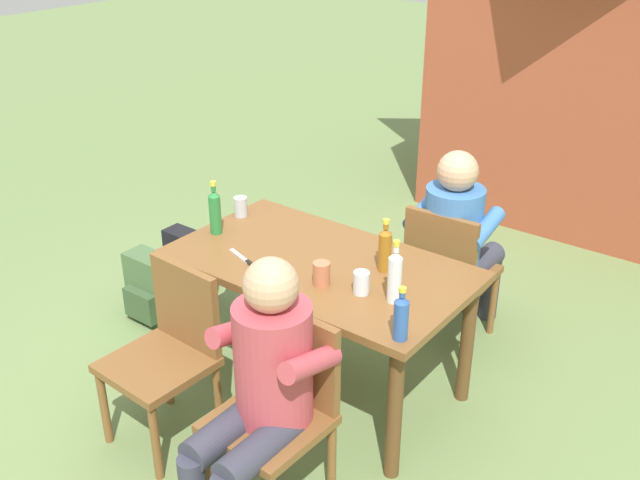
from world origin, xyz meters
name	(u,v)px	position (x,y,z in m)	size (l,w,h in m)	color
ground_plane	(320,382)	(0.00, 0.00, 0.00)	(24.00, 24.00, 0.00)	#6B844C
dining_table	(320,279)	(0.00, 0.00, 0.64)	(1.50, 0.85, 0.74)	brown
chair_near_right	(280,403)	(0.34, -0.73, 0.49)	(0.46, 0.46, 0.87)	brown
chair_far_right	(447,270)	(0.34, 0.73, 0.49)	(0.46, 0.46, 0.87)	brown
chair_near_left	(169,347)	(-0.34, -0.73, 0.49)	(0.46, 0.46, 0.87)	brown
person_in_white_shirt	(261,383)	(0.34, -0.83, 0.66)	(0.47, 0.62, 1.18)	#B7424C
person_in_plaid_shirt	(458,236)	(0.34, 0.83, 0.66)	(0.47, 0.62, 1.18)	#3D70B2
bottle_amber	(385,249)	(0.30, 0.12, 0.86)	(0.06, 0.06, 0.27)	#996019
bottle_green	(215,211)	(-0.64, -0.07, 0.87)	(0.06, 0.06, 0.30)	#287A38
bottle_blue	(401,317)	(0.67, -0.34, 0.85)	(0.06, 0.06, 0.24)	#2D56A3
bottle_clear	(395,276)	(0.49, -0.10, 0.87)	(0.06, 0.06, 0.30)	white
cup_steel	(241,207)	(-0.69, 0.17, 0.80)	(0.08, 0.08, 0.11)	#B2B7BC
cup_glass	(361,283)	(0.34, -0.13, 0.79)	(0.08, 0.08, 0.11)	silver
cup_terracotta	(321,274)	(0.14, -0.18, 0.80)	(0.08, 0.08, 0.11)	#BC6B47
table_knife	(245,259)	(-0.31, -0.22, 0.75)	(0.23, 0.09, 0.01)	silver
backpack_by_near_side	(152,289)	(-1.21, -0.10, 0.20)	(0.34, 0.22, 0.42)	#47663D
backpack_by_far_side	(189,264)	(-1.27, 0.26, 0.20)	(0.33, 0.20, 0.42)	black
brick_kiosk	(598,40)	(0.22, 3.20, 1.35)	(2.45, 1.74, 2.57)	#9E472D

